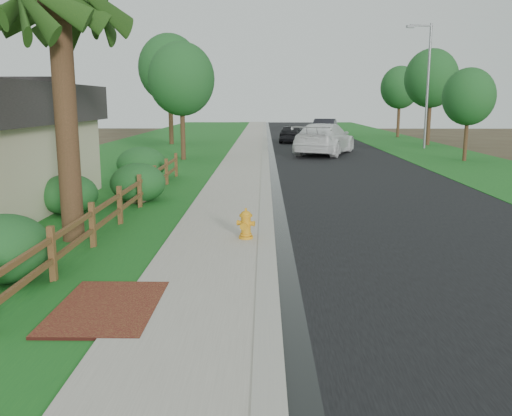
{
  "coord_description": "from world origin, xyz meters",
  "views": [
    {
      "loc": [
        0.34,
        -9.24,
        3.35
      ],
      "look_at": [
        0.15,
        3.11,
        0.92
      ],
      "focal_mm": 38.0,
      "sensor_mm": 36.0,
      "label": 1
    }
  ],
  "objects_px": {
    "fire_hydrant": "(246,225)",
    "streetlight": "(426,79)",
    "ranch_fence": "(130,196)",
    "white_suv": "(325,139)",
    "dark_car_mid": "(291,133)",
    "palm_tree": "(58,3)"
  },
  "relations": [
    {
      "from": "white_suv",
      "to": "fire_hydrant",
      "type": "bearing_deg",
      "value": 99.31
    },
    {
      "from": "palm_tree",
      "to": "streetlight",
      "type": "bearing_deg",
      "value": 58.84
    },
    {
      "from": "ranch_fence",
      "to": "dark_car_mid",
      "type": "xyz_separation_m",
      "value": [
        6.18,
        29.37,
        0.14
      ]
    },
    {
      "from": "palm_tree",
      "to": "white_suv",
      "type": "height_order",
      "value": "palm_tree"
    },
    {
      "from": "ranch_fence",
      "to": "fire_hydrant",
      "type": "bearing_deg",
      "value": -39.98
    },
    {
      "from": "streetlight",
      "to": "palm_tree",
      "type": "bearing_deg",
      "value": -121.16
    },
    {
      "from": "streetlight",
      "to": "dark_car_mid",
      "type": "bearing_deg",
      "value": 147.66
    },
    {
      "from": "fire_hydrant",
      "to": "streetlight",
      "type": "height_order",
      "value": "streetlight"
    },
    {
      "from": "streetlight",
      "to": "white_suv",
      "type": "bearing_deg",
      "value": -149.65
    },
    {
      "from": "dark_car_mid",
      "to": "streetlight",
      "type": "xyz_separation_m",
      "value": [
        9.13,
        -5.78,
        4.15
      ]
    },
    {
      "from": "dark_car_mid",
      "to": "ranch_fence",
      "type": "bearing_deg",
      "value": 86.22
    },
    {
      "from": "white_suv",
      "to": "ranch_fence",
      "type": "bearing_deg",
      "value": 88.19
    },
    {
      "from": "ranch_fence",
      "to": "dark_car_mid",
      "type": "relative_size",
      "value": 3.9
    },
    {
      "from": "ranch_fence",
      "to": "streetlight",
      "type": "height_order",
      "value": "streetlight"
    },
    {
      "from": "fire_hydrant",
      "to": "white_suv",
      "type": "xyz_separation_m",
      "value": [
        4.3,
        22.12,
        0.57
      ]
    },
    {
      "from": "fire_hydrant",
      "to": "streetlight",
      "type": "xyz_separation_m",
      "value": [
        11.81,
        26.52,
        4.47
      ]
    },
    {
      "from": "ranch_fence",
      "to": "dark_car_mid",
      "type": "distance_m",
      "value": 30.01
    },
    {
      "from": "white_suv",
      "to": "streetlight",
      "type": "bearing_deg",
      "value": -129.33
    },
    {
      "from": "ranch_fence",
      "to": "white_suv",
      "type": "relative_size",
      "value": 2.48
    },
    {
      "from": "ranch_fence",
      "to": "white_suv",
      "type": "bearing_deg",
      "value": 67.88
    },
    {
      "from": "ranch_fence",
      "to": "palm_tree",
      "type": "relative_size",
      "value": 2.56
    },
    {
      "from": "dark_car_mid",
      "to": "streetlight",
      "type": "distance_m",
      "value": 11.58
    }
  ]
}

